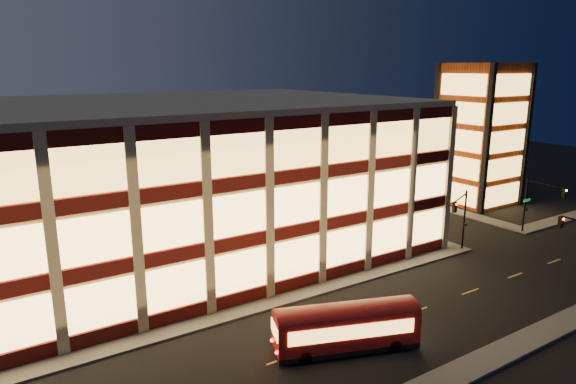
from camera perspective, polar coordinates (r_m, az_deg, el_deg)
ground at (r=38.51m, az=-3.18°, el=-13.32°), size 200.00×200.00×0.00m
sidewalk_office_south at (r=38.05m, az=-7.99°, el=-13.67°), size 54.00×2.00×0.15m
sidewalk_office_east at (r=63.97m, az=7.07°, el=-2.18°), size 2.00×30.00×0.15m
sidewalk_tower_south at (r=67.08m, az=27.42°, el=-2.91°), size 14.00×2.00×0.15m
sidewalk_tower_west at (r=71.37m, az=13.85°, el=-0.81°), size 2.00×30.00×0.15m
office_building at (r=49.85m, az=-16.04°, el=1.32°), size 50.45×30.45×14.50m
stair_tower at (r=71.12m, az=20.55°, el=5.99°), size 8.60×8.60×18.00m
traffic_signal_far at (r=51.16m, az=18.69°, el=-2.18°), size 3.79×1.87×6.00m
traffic_signal_right at (r=59.83m, az=26.08°, el=-0.63°), size 1.20×4.37×6.00m
trolley_bus at (r=33.52m, az=6.48°, el=-14.45°), size 9.39×5.31×3.10m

